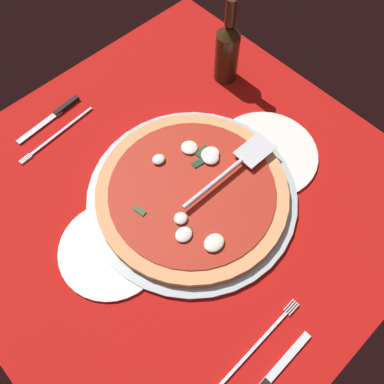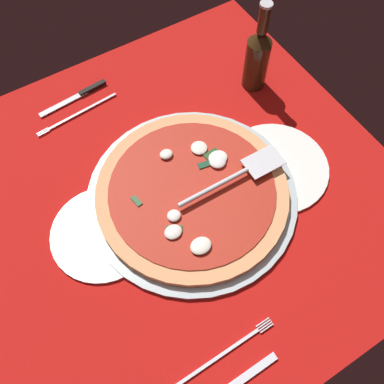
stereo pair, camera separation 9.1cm
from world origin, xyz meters
TOP-DOWN VIEW (x-y plane):
  - ground_plane at (0.00, 0.00)cm, footprint 93.07×93.07cm
  - checker_pattern at (-0.00, -0.00)cm, footprint 93.07×93.07cm
  - pizza_pan at (-1.81, 2.79)cm, footprint 45.29×45.29cm
  - dinner_plate_left at (-21.66, 6.34)cm, footprint 23.85×23.85cm
  - dinner_plate_right at (18.47, 0.61)cm, footprint 21.54×21.54cm
  - pizza at (-1.84, 2.79)cm, footprint 41.16×41.16cm
  - pizza_server at (-11.24, 5.52)cm, footprint 25.37×5.78cm
  - place_setting_near at (8.45, -33.70)cm, footprint 21.48×12.37cm
  - place_setting_far at (12.19, 36.07)cm, footprint 21.86×11.86cm
  - beer_bottle at (-32.16, -16.99)cm, footprint 5.81×5.81cm

SIDE VIEW (x-z plane):
  - ground_plane at x=0.00cm, z-range -0.80..0.00cm
  - checker_pattern at x=0.00cm, z-range 0.00..0.10cm
  - place_setting_far at x=12.19cm, z-range -0.24..1.16cm
  - place_setting_near at x=8.45cm, z-range -0.23..1.17cm
  - dinner_plate_left at x=-21.66cm, z-range 0.10..1.10cm
  - dinner_plate_right at x=18.47cm, z-range 0.10..1.10cm
  - pizza_pan at x=-1.81cm, z-range 0.10..1.39cm
  - pizza at x=-1.84cm, z-range 0.82..4.01cm
  - pizza_server at x=-11.24cm, z-range 4.42..5.42cm
  - beer_bottle at x=-32.16cm, z-range -2.64..21.07cm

